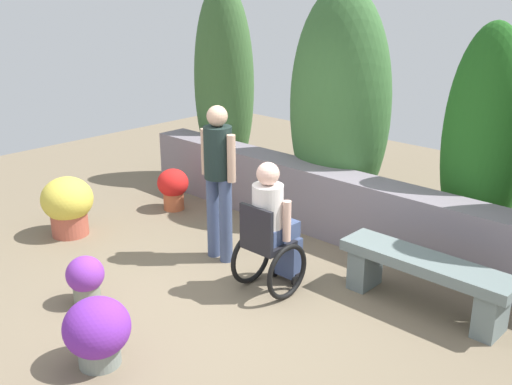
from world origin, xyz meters
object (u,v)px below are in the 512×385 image
at_px(flower_pot_terracotta_by_wall, 173,187).
at_px(stone_bench, 425,275).
at_px(person_standing_companion, 218,173).
at_px(flower_pot_small_foreground, 97,332).
at_px(person_in_wheelchair, 271,231).
at_px(flower_pot_purple_near, 68,204).
at_px(flower_pot_red_accent, 86,279).

bearing_deg(flower_pot_terracotta_by_wall, stone_bench, -0.91).
relative_size(person_standing_companion, flower_pot_terracotta_by_wall, 3.04).
bearing_deg(flower_pot_small_foreground, person_in_wheelchair, 85.05).
relative_size(flower_pot_purple_near, flower_pot_red_accent, 1.52).
bearing_deg(person_standing_companion, stone_bench, 7.71).
xyz_separation_m(person_in_wheelchair, flower_pot_small_foreground, (-0.16, -1.87, -0.32)).
height_order(flower_pot_purple_near, flower_pot_small_foreground, flower_pot_purple_near).
height_order(person_standing_companion, flower_pot_small_foreground, person_standing_companion).
distance_m(person_in_wheelchair, person_standing_companion, 0.97).
distance_m(flower_pot_terracotta_by_wall, flower_pot_red_accent, 2.55).
relative_size(stone_bench, flower_pot_purple_near, 2.27).
height_order(flower_pot_terracotta_by_wall, flower_pot_small_foreground, flower_pot_small_foreground).
xyz_separation_m(stone_bench, flower_pot_small_foreground, (-1.45, -2.56, -0.05)).
relative_size(flower_pot_red_accent, flower_pot_small_foreground, 0.83).
height_order(stone_bench, person_standing_companion, person_standing_companion).
height_order(flower_pot_terracotta_by_wall, flower_pot_red_accent, flower_pot_terracotta_by_wall).
bearing_deg(stone_bench, flower_pot_terracotta_by_wall, 179.06).
xyz_separation_m(person_standing_companion, flower_pot_red_accent, (-0.21, -1.55, -0.74)).
bearing_deg(person_in_wheelchair, flower_pot_purple_near, -174.82).
bearing_deg(person_standing_companion, flower_pot_purple_near, -162.86).
distance_m(flower_pot_purple_near, flower_pot_small_foreground, 2.80).
xyz_separation_m(stone_bench, person_standing_companion, (-2.17, -0.56, 0.64)).
relative_size(flower_pot_purple_near, flower_pot_small_foreground, 1.26).
xyz_separation_m(person_in_wheelchair, flower_pot_red_accent, (-1.09, -1.41, -0.37)).
xyz_separation_m(stone_bench, flower_pot_red_accent, (-2.38, -2.11, -0.09)).
xyz_separation_m(person_standing_companion, flower_pot_purple_near, (-1.81, -0.80, -0.61)).
bearing_deg(person_standing_companion, flower_pot_red_accent, -104.26).
bearing_deg(stone_bench, flower_pot_purple_near, -161.23).
xyz_separation_m(person_standing_companion, flower_pot_terracotta_by_wall, (-1.56, 0.62, -0.68)).
bearing_deg(person_in_wheelchair, flower_pot_small_foreground, -103.59).
distance_m(stone_bench, flower_pot_purple_near, 4.20).
bearing_deg(flower_pot_purple_near, stone_bench, 18.80).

